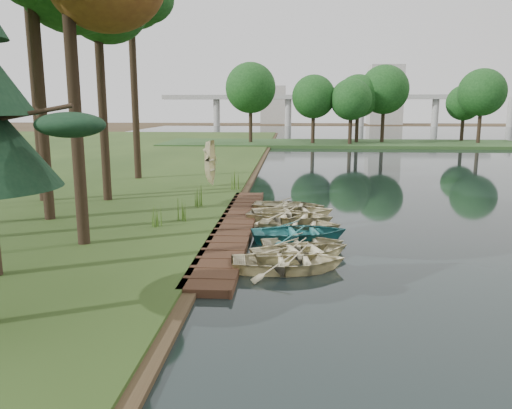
# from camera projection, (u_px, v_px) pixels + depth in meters

# --- Properties ---
(ground) EXTENTS (300.00, 300.00, 0.00)m
(ground) POSITION_uv_depth(u_px,v_px,m) (272.00, 231.00, 21.58)
(ground) COLOR #3D2F1D
(boardwalk) EXTENTS (1.60, 16.00, 0.30)m
(boardwalk) POSITION_uv_depth(u_px,v_px,m) (235.00, 227.00, 21.66)
(boardwalk) COLOR #382215
(boardwalk) RESTS_ON ground
(peninsula) EXTENTS (50.00, 14.00, 0.45)m
(peninsula) POSITION_uv_depth(u_px,v_px,m) (342.00, 144.00, 69.95)
(peninsula) COLOR #294820
(peninsula) RESTS_ON ground
(far_trees) EXTENTS (45.60, 5.60, 8.80)m
(far_trees) POSITION_uv_depth(u_px,v_px,m) (319.00, 99.00, 68.98)
(far_trees) COLOR black
(far_trees) RESTS_ON peninsula
(bridge) EXTENTS (95.90, 4.00, 8.60)m
(bridge) POSITION_uv_depth(u_px,v_px,m) (333.00, 100.00, 136.88)
(bridge) COLOR #A5A5A0
(bridge) RESTS_ON ground
(building_a) EXTENTS (10.00, 8.00, 18.00)m
(building_a) POSITION_uv_depth(u_px,v_px,m) (385.00, 95.00, 154.90)
(building_a) COLOR #A5A5A0
(building_a) RESTS_ON ground
(building_b) EXTENTS (8.00, 8.00, 12.00)m
(building_b) POSITION_uv_depth(u_px,v_px,m) (273.00, 105.00, 162.73)
(building_b) COLOR #A5A5A0
(building_b) RESTS_ON ground
(rowboat_0) EXTENTS (4.01, 3.09, 0.77)m
(rowboat_0) POSITION_uv_depth(u_px,v_px,m) (289.00, 259.00, 16.15)
(rowboat_0) COLOR beige
(rowboat_0) RESTS_ON water
(rowboat_1) EXTENTS (4.22, 3.63, 0.74)m
(rowboat_1) POSITION_uv_depth(u_px,v_px,m) (301.00, 249.00, 17.41)
(rowboat_1) COLOR beige
(rowboat_1) RESTS_ON water
(rowboat_2) EXTENTS (3.39, 2.63, 0.65)m
(rowboat_2) POSITION_uv_depth(u_px,v_px,m) (303.00, 241.00, 18.53)
(rowboat_2) COLOR beige
(rowboat_2) RESTS_ON water
(rowboat_3) EXTENTS (4.30, 3.44, 0.80)m
(rowboat_3) POSITION_uv_depth(u_px,v_px,m) (300.00, 231.00, 19.79)
(rowboat_3) COLOR teal
(rowboat_3) RESTS_ON water
(rowboat_4) EXTENTS (3.81, 2.96, 0.72)m
(rowboat_4) POSITION_uv_depth(u_px,v_px,m) (300.00, 223.00, 21.31)
(rowboat_4) COLOR beige
(rowboat_4) RESTS_ON water
(rowboat_5) EXTENTS (4.49, 3.64, 0.82)m
(rowboat_5) POSITION_uv_depth(u_px,v_px,m) (290.00, 215.00, 22.70)
(rowboat_5) COLOR beige
(rowboat_5) RESTS_ON water
(rowboat_6) EXTENTS (4.38, 3.49, 0.81)m
(rowboat_6) POSITION_uv_depth(u_px,v_px,m) (293.00, 210.00, 23.71)
(rowboat_6) COLOR beige
(rowboat_6) RESTS_ON water
(rowboat_7) EXTENTS (3.98, 3.11, 0.75)m
(rowboat_7) POSITION_uv_depth(u_px,v_px,m) (289.00, 204.00, 25.29)
(rowboat_7) COLOR beige
(rowboat_7) RESTS_ON water
(stored_rowboat) EXTENTS (3.19, 2.48, 0.60)m
(stored_rowboat) POSITION_uv_depth(u_px,v_px,m) (212.00, 181.00, 31.96)
(stored_rowboat) COLOR beige
(stored_rowboat) RESTS_ON bank
(tree_6) EXTENTS (4.59, 4.59, 13.64)m
(tree_6) POSITION_uv_depth(u_px,v_px,m) (131.00, 8.00, 33.36)
(tree_6) COLOR black
(tree_6) RESTS_ON bank
(reeds_0) EXTENTS (0.60, 0.60, 0.87)m
(reeds_0) POSITION_uv_depth(u_px,v_px,m) (157.00, 217.00, 20.99)
(reeds_0) COLOR #3F661E
(reeds_0) RESTS_ON bank
(reeds_1) EXTENTS (0.60, 0.60, 0.92)m
(reeds_1) POSITION_uv_depth(u_px,v_px,m) (182.00, 210.00, 22.22)
(reeds_1) COLOR #3F661E
(reeds_1) RESTS_ON bank
(reeds_2) EXTENTS (0.60, 0.60, 1.03)m
(reeds_2) POSITION_uv_depth(u_px,v_px,m) (198.00, 197.00, 25.26)
(reeds_2) COLOR #3F661E
(reeds_2) RESTS_ON bank
(reeds_3) EXTENTS (0.60, 0.60, 1.13)m
(reeds_3) POSITION_uv_depth(u_px,v_px,m) (235.00, 180.00, 30.55)
(reeds_3) COLOR #3F661E
(reeds_3) RESTS_ON bank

